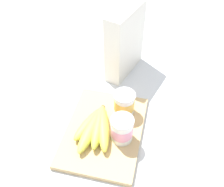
% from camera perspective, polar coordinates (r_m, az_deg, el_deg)
% --- Properties ---
extents(ground_plane, '(2.40, 2.40, 0.00)m').
position_cam_1_polar(ground_plane, '(0.86, -1.72, -8.41)').
color(ground_plane, silver).
extents(cutting_board, '(0.32, 0.24, 0.02)m').
position_cam_1_polar(cutting_board, '(0.85, -1.73, -8.07)').
color(cutting_board, tan).
rests_on(cutting_board, ground_plane).
extents(cereal_box, '(0.20, 0.12, 0.26)m').
position_cam_1_polar(cereal_box, '(0.99, 2.96, 11.10)').
color(cereal_box, white).
rests_on(cereal_box, ground_plane).
extents(yogurt_cup_front, '(0.07, 0.07, 0.08)m').
position_cam_1_polar(yogurt_cup_front, '(0.86, 2.66, -2.13)').
color(yogurt_cup_front, white).
rests_on(yogurt_cup_front, cutting_board).
extents(yogurt_cup_back, '(0.07, 0.07, 0.09)m').
position_cam_1_polar(yogurt_cup_back, '(0.79, 2.16, -7.70)').
color(yogurt_cup_back, white).
rests_on(yogurt_cup_back, cutting_board).
extents(banana_bunch, '(0.20, 0.14, 0.04)m').
position_cam_1_polar(banana_bunch, '(0.83, -3.38, -7.11)').
color(banana_bunch, '#DDDD4A').
rests_on(banana_bunch, cutting_board).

